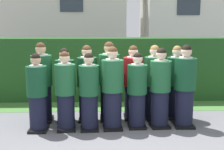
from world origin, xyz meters
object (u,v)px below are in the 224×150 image
object	(u,v)px
student_front_row_6	(185,88)
student_rear_row_6	(176,84)
student_rear_row_0	(42,84)
student_rear_row_1	(65,87)
student_rear_row_3	(109,83)
student_front_row_3	(113,90)
student_rear_row_2	(87,85)
student_front_row_2	(89,94)
student_front_row_0	(37,95)
student_front_row_5	(160,90)
student_in_red_blazer	(133,84)
student_front_row_1	(66,93)
student_rear_row_5	(154,84)
student_front_row_4	(137,92)

from	to	relation	value
student_front_row_6	student_rear_row_6	bearing A→B (deg)	94.72
student_front_row_6	student_rear_row_0	world-z (taller)	student_rear_row_0
student_front_row_6	student_rear_row_1	distance (m)	2.52
student_rear_row_3	student_rear_row_6	size ratio (longest dim) A/B	1.06
student_front_row_3	student_rear_row_6	world-z (taller)	student_front_row_3
student_rear_row_0	student_rear_row_2	size ratio (longest dim) A/B	1.04
student_front_row_2	student_rear_row_3	world-z (taller)	student_rear_row_3
student_rear_row_0	student_rear_row_6	world-z (taller)	student_rear_row_0
student_front_row_0	student_rear_row_0	size ratio (longest dim) A/B	0.90
student_front_row_5	student_in_red_blazer	xyz separation A→B (m)	(-0.50, 0.55, 0.00)
student_front_row_1	student_rear_row_3	distance (m)	1.06
student_front_row_2	student_front_row_3	xyz separation A→B (m)	(0.47, 0.05, 0.06)
student_front_row_3	student_in_red_blazer	size ratio (longest dim) A/B	1.02
student_front_row_5	student_rear_row_3	xyz separation A→B (m)	(-1.03, 0.48, 0.05)
student_rear_row_6	student_in_red_blazer	bearing A→B (deg)	-178.97
student_front_row_3	student_rear_row_0	size ratio (longest dim) A/B	0.97
student_front_row_1	student_rear_row_3	world-z (taller)	student_rear_row_3
student_front_row_1	student_in_red_blazer	size ratio (longest dim) A/B	0.96
student_front_row_0	student_in_red_blazer	world-z (taller)	student_in_red_blazer
student_rear_row_1	student_rear_row_5	world-z (taller)	student_rear_row_5
student_front_row_2	student_front_row_3	size ratio (longest dim) A/B	0.93
student_rear_row_3	student_rear_row_6	world-z (taller)	student_rear_row_3
student_rear_row_5	student_front_row_5	bearing A→B (deg)	-85.43
student_front_row_5	student_rear_row_2	world-z (taller)	student_rear_row_2
student_front_row_1	student_rear_row_2	world-z (taller)	student_rear_row_2
student_front_row_4	student_front_row_5	xyz separation A→B (m)	(0.47, 0.02, 0.04)
student_rear_row_0	student_in_red_blazer	size ratio (longest dim) A/B	1.05
student_front_row_5	student_rear_row_6	distance (m)	0.73
student_rear_row_1	student_in_red_blazer	world-z (taller)	student_in_red_blazer
student_rear_row_2	student_front_row_6	bearing A→B (deg)	-12.49
student_front_row_1	student_rear_row_0	distance (m)	0.79
student_front_row_4	student_rear_row_3	size ratio (longest dim) A/B	0.89
student_front_row_0	student_rear_row_2	distance (m)	1.13
student_rear_row_0	student_front_row_3	bearing A→B (deg)	-18.76
student_front_row_5	student_rear_row_6	size ratio (longest dim) A/B	1.00
student_front_row_5	student_rear_row_1	distance (m)	2.03
student_front_row_3	student_rear_row_2	size ratio (longest dim) A/B	1.01
student_rear_row_5	student_rear_row_3	bearing A→B (deg)	-177.29
student_rear_row_2	student_rear_row_6	bearing A→B (deg)	3.33
student_front_row_1	student_rear_row_5	distance (m)	1.98
student_front_row_2	student_in_red_blazer	size ratio (longest dim) A/B	0.95
student_front_row_5	student_rear_row_5	size ratio (longest dim) A/B	0.99
student_front_row_1	student_front_row_4	world-z (taller)	student_front_row_1
student_rear_row_2	student_rear_row_6	xyz separation A→B (m)	(1.97, 0.11, -0.01)
student_front_row_6	student_in_red_blazer	xyz separation A→B (m)	(-1.01, 0.54, -0.03)
student_front_row_1	student_front_row_5	bearing A→B (deg)	3.49
student_front_row_4	student_in_red_blazer	xyz separation A→B (m)	(-0.03, 0.57, 0.05)
student_front_row_1	student_rear_row_3	bearing A→B (deg)	33.95
student_rear_row_2	student_in_red_blazer	size ratio (longest dim) A/B	1.01
student_front_row_3	student_front_row_6	xyz separation A→B (m)	(1.48, 0.08, 0.01)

